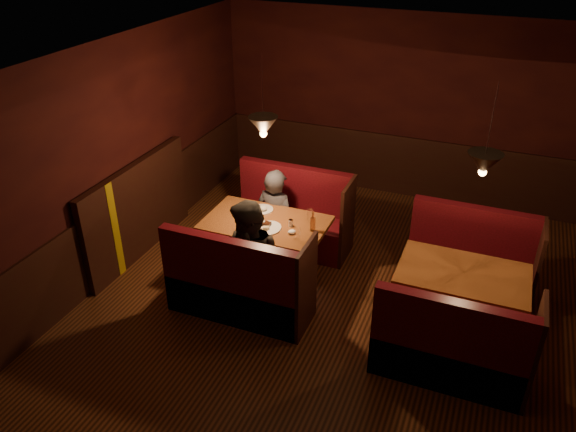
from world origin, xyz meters
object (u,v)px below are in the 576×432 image
at_px(second_bench_near, 450,353).
at_px(second_table, 461,287).
at_px(main_table, 267,235).
at_px(diner_a, 276,201).
at_px(main_bench_far, 293,222).
at_px(main_bench_near, 239,290).
at_px(second_bench_far, 469,266).
at_px(diner_b, 249,244).

bearing_deg(second_bench_near, second_table, 92.20).
height_order(main_table, diner_a, diner_a).
relative_size(main_bench_far, second_table, 1.20).
height_order(main_bench_near, second_bench_far, main_bench_near).
bearing_deg(diner_a, second_bench_far, -167.67).
bearing_deg(main_bench_near, diner_b, 80.70).
height_order(diner_a, diner_b, diner_b).
bearing_deg(main_bench_far, main_bench_near, -90.00).
height_order(main_bench_near, second_bench_near, main_bench_near).
height_order(main_table, second_table, main_table).
xyz_separation_m(main_table, diner_a, (-0.11, 0.55, 0.18)).
bearing_deg(diner_a, main_bench_far, -103.34).
bearing_deg(diner_a, main_table, 111.21).
distance_m(second_bench_near, diner_b, 2.44).
distance_m(main_bench_far, main_bench_near, 1.71).
relative_size(main_table, second_bench_far, 0.99).
relative_size(second_bench_far, diner_a, 0.95).
relative_size(second_table, second_bench_near, 0.90).
xyz_separation_m(main_table, diner_b, (0.06, -0.61, 0.23)).
bearing_deg(main_table, diner_b, -84.62).
distance_m(second_table, diner_b, 2.39).
height_order(main_bench_far, diner_b, diner_b).
bearing_deg(main_bench_far, second_bench_near, -37.46).
height_order(second_bench_far, diner_a, diner_a).
distance_m(main_bench_far, second_table, 2.58).
bearing_deg(second_table, diner_b, -168.93).
height_order(second_bench_far, second_bench_near, same).
relative_size(second_bench_near, diner_b, 0.89).
xyz_separation_m(second_bench_far, diner_b, (-2.36, -1.28, 0.51)).
xyz_separation_m(main_bench_far, second_table, (2.37, -1.01, 0.22)).
bearing_deg(second_bench_near, second_bench_far, 90.00).
height_order(main_table, main_bench_near, main_bench_near).
relative_size(main_bench_far, diner_a, 1.03).
relative_size(second_table, second_bench_far, 0.90).
distance_m(main_table, second_table, 2.39).
bearing_deg(diner_a, diner_b, 108.02).
height_order(main_table, diner_b, diner_b).
relative_size(main_bench_far, diner_b, 0.97).
height_order(second_table, diner_b, diner_b).
xyz_separation_m(main_bench_far, diner_a, (-0.13, -0.30, 0.44)).
height_order(main_bench_near, diner_a, diner_a).
relative_size(main_bench_near, second_bench_far, 1.09).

